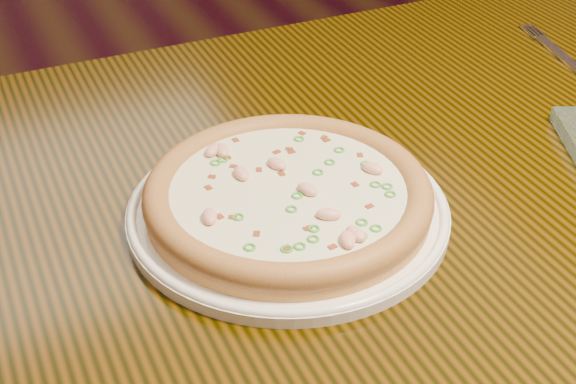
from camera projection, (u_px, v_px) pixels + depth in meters
name	position (u px, v px, depth m)	size (l,w,h in m)	color
ground	(241.00, 270.00, 1.91)	(9.00, 9.00, 0.00)	black
hero_table	(363.00, 236.00, 0.95)	(1.20, 0.80, 0.75)	black
plate	(288.00, 209.00, 0.81)	(0.33, 0.33, 0.02)	white
pizza	(288.00, 194.00, 0.80)	(0.29, 0.29, 0.03)	gold
fork	(556.00, 50.00, 1.14)	(0.05, 0.18, 0.00)	silver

